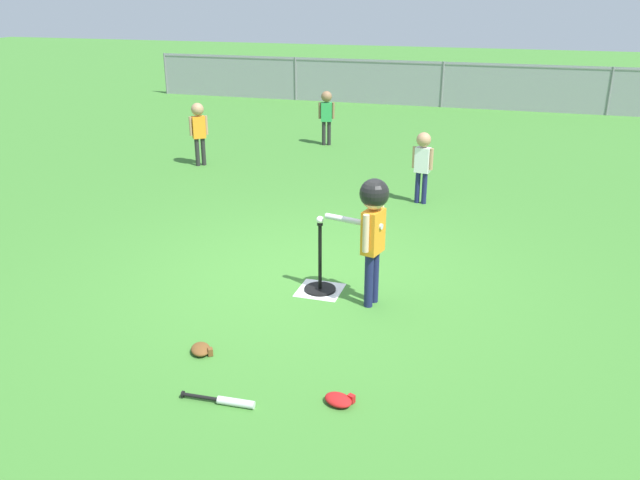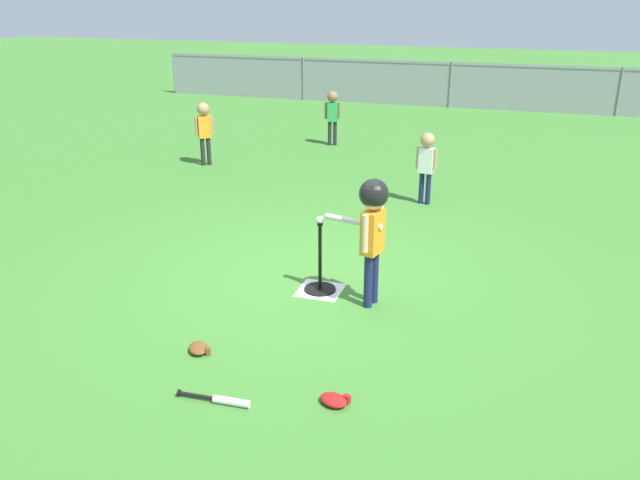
{
  "view_description": "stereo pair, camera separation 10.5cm",
  "coord_description": "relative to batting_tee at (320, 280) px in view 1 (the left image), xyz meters",
  "views": [
    {
      "loc": [
        1.95,
        -5.95,
        2.86
      ],
      "look_at": [
        0.21,
        -0.27,
        0.55
      ],
      "focal_mm": 36.26,
      "sensor_mm": 36.0,
      "label": 1
    },
    {
      "loc": [
        2.05,
        -5.92,
        2.86
      ],
      "look_at": [
        0.21,
        -0.27,
        0.55
      ],
      "focal_mm": 36.26,
      "sensor_mm": 36.0,
      "label": 2
    }
  ],
  "objects": [
    {
      "name": "fielder_near_left",
      "position": [
        -3.45,
        4.18,
        0.58
      ],
      "size": [
        0.26,
        0.23,
        1.08
      ],
      "color": "#262626",
      "rests_on": "ground_plane"
    },
    {
      "name": "fielder_deep_right",
      "position": [
        0.53,
        3.18,
        0.54
      ],
      "size": [
        0.3,
        0.2,
        1.02
      ],
      "color": "#191E4C",
      "rests_on": "ground_plane"
    },
    {
      "name": "ground_plane",
      "position": [
        -0.21,
        0.27,
        -0.12
      ],
      "size": [
        60.0,
        60.0,
        0.0
      ],
      "primitive_type": "plane",
      "color": "#3D7A2D"
    },
    {
      "name": "fielder_deep_center",
      "position": [
        -1.81,
        6.34,
        0.56
      ],
      "size": [
        0.3,
        0.21,
        1.05
      ],
      "color": "#262626",
      "rests_on": "ground_plane"
    },
    {
      "name": "outfield_fence",
      "position": [
        -0.21,
        11.43,
        0.5
      ],
      "size": [
        16.06,
        0.06,
        1.15
      ],
      "color": "slate",
      "rests_on": "ground_plane"
    },
    {
      "name": "glove_near_bats",
      "position": [
        -0.6,
        -1.46,
        -0.08
      ],
      "size": [
        0.26,
        0.27,
        0.07
      ],
      "color": "brown",
      "rests_on": "ground_plane"
    },
    {
      "name": "glove_by_plate",
      "position": [
        0.7,
        -1.81,
        -0.08
      ],
      "size": [
        0.26,
        0.23,
        0.07
      ],
      "color": "#B21919",
      "rests_on": "ground_plane"
    },
    {
      "name": "home_plate",
      "position": [
        0.0,
        0.0,
        -0.11
      ],
      "size": [
        0.44,
        0.44,
        0.01
      ],
      "primitive_type": "cube",
      "color": "white",
      "rests_on": "ground_plane"
    },
    {
      "name": "baseball_on_tee",
      "position": [
        0.0,
        0.0,
        0.64
      ],
      "size": [
        0.07,
        0.07,
        0.07
      ],
      "primitive_type": "sphere",
      "color": "white",
      "rests_on": "batting_tee"
    },
    {
      "name": "batting_tee",
      "position": [
        0.0,
        0.0,
        0.0
      ],
      "size": [
        0.32,
        0.32,
        0.73
      ],
      "color": "black",
      "rests_on": "ground_plane"
    },
    {
      "name": "batter_child",
      "position": [
        0.56,
        -0.14,
        0.78
      ],
      "size": [
        0.64,
        0.35,
        1.26
      ],
      "color": "#191E4C",
      "rests_on": "ground_plane"
    },
    {
      "name": "spare_bat_silver",
      "position": [
        -0.08,
        -2.06,
        -0.09
      ],
      "size": [
        0.58,
        0.08,
        0.06
      ],
      "color": "silver",
      "rests_on": "ground_plane"
    }
  ]
}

